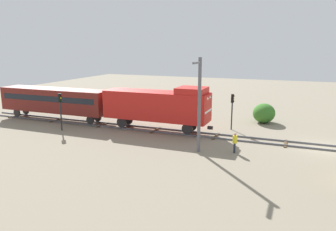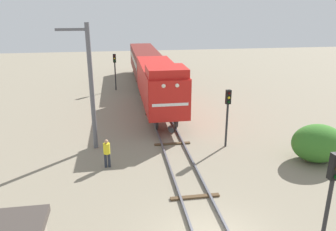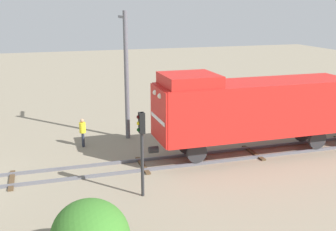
{
  "view_description": "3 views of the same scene",
  "coord_description": "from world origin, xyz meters",
  "px_view_note": "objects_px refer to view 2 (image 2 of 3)",
  "views": [
    {
      "loc": [
        -30.49,
        2.51,
        8.78
      ],
      "look_at": [
        1.15,
        15.24,
        1.47
      ],
      "focal_mm": 35.0,
      "sensor_mm": 36.0,
      "label": 1
    },
    {
      "loc": [
        -3.42,
        -10.06,
        8.76
      ],
      "look_at": [
        0.09,
        12.15,
        1.22
      ],
      "focal_mm": 35.0,
      "sensor_mm": 36.0,
      "label": 2
    },
    {
      "loc": [
        20.09,
        4.84,
        8.21
      ],
      "look_at": [
        -1.11,
        11.44,
        2.34
      ],
      "focal_mm": 45.0,
      "sensor_mm": 36.0,
      "label": 3
    }
  ],
  "objects_px": {
    "locomotive": "(160,83)",
    "worker_by_signal": "(107,151)",
    "traffic_signal_mid": "(228,108)",
    "catenary_mast": "(90,85)",
    "traffic_signal_far": "(115,65)",
    "passenger_car_leading": "(145,61)",
    "traffic_signal_near": "(331,192)"
  },
  "relations": [
    {
      "from": "locomotive",
      "to": "traffic_signal_near",
      "type": "xyz_separation_m",
      "value": [
        3.2,
        -17.7,
        0.3
      ]
    },
    {
      "from": "locomotive",
      "to": "worker_by_signal",
      "type": "xyz_separation_m",
      "value": [
        -4.2,
        -8.82,
        -1.78
      ]
    },
    {
      "from": "worker_by_signal",
      "to": "traffic_signal_mid",
      "type": "bearing_deg",
      "value": 146.94
    },
    {
      "from": "traffic_signal_far",
      "to": "worker_by_signal",
      "type": "xyz_separation_m",
      "value": [
        -0.6,
        -18.32,
        -1.74
      ]
    },
    {
      "from": "traffic_signal_mid",
      "to": "traffic_signal_far",
      "type": "distance_m",
      "value": 17.98
    },
    {
      "from": "worker_by_signal",
      "to": "traffic_signal_far",
      "type": "bearing_deg",
      "value": -137.97
    },
    {
      "from": "locomotive",
      "to": "traffic_signal_far",
      "type": "distance_m",
      "value": 10.16
    },
    {
      "from": "passenger_car_leading",
      "to": "catenary_mast",
      "type": "relative_size",
      "value": 1.78
    },
    {
      "from": "passenger_car_leading",
      "to": "worker_by_signal",
      "type": "relative_size",
      "value": 8.24
    },
    {
      "from": "traffic_signal_near",
      "to": "traffic_signal_far",
      "type": "distance_m",
      "value": 28.05
    },
    {
      "from": "traffic_signal_far",
      "to": "catenary_mast",
      "type": "xyz_separation_m",
      "value": [
        -1.46,
        -15.43,
        1.45
      ]
    },
    {
      "from": "locomotive",
      "to": "passenger_car_leading",
      "type": "xyz_separation_m",
      "value": [
        0.0,
        13.34,
        -0.25
      ]
    },
    {
      "from": "traffic_signal_far",
      "to": "catenary_mast",
      "type": "relative_size",
      "value": 0.5
    },
    {
      "from": "passenger_car_leading",
      "to": "traffic_signal_far",
      "type": "distance_m",
      "value": 5.26
    },
    {
      "from": "worker_by_signal",
      "to": "catenary_mast",
      "type": "relative_size",
      "value": 0.22
    },
    {
      "from": "passenger_car_leading",
      "to": "traffic_signal_near",
      "type": "relative_size",
      "value": 3.16
    },
    {
      "from": "passenger_car_leading",
      "to": "traffic_signal_far",
      "type": "bearing_deg",
      "value": -133.21
    },
    {
      "from": "locomotive",
      "to": "worker_by_signal",
      "type": "relative_size",
      "value": 6.82
    },
    {
      "from": "traffic_signal_far",
      "to": "worker_by_signal",
      "type": "relative_size",
      "value": 2.3
    },
    {
      "from": "traffic_signal_mid",
      "to": "catenary_mast",
      "type": "bearing_deg",
      "value": 172.37
    },
    {
      "from": "locomotive",
      "to": "passenger_car_leading",
      "type": "bearing_deg",
      "value": 90.0
    },
    {
      "from": "locomotive",
      "to": "traffic_signal_far",
      "type": "xyz_separation_m",
      "value": [
        -3.6,
        9.5,
        -0.04
      ]
    },
    {
      "from": "passenger_car_leading",
      "to": "traffic_signal_near",
      "type": "bearing_deg",
      "value": -84.11
    },
    {
      "from": "traffic_signal_far",
      "to": "locomotive",
      "type": "bearing_deg",
      "value": -69.25
    },
    {
      "from": "passenger_car_leading",
      "to": "worker_by_signal",
      "type": "height_order",
      "value": "passenger_car_leading"
    },
    {
      "from": "traffic_signal_far",
      "to": "worker_by_signal",
      "type": "distance_m",
      "value": 18.41
    },
    {
      "from": "locomotive",
      "to": "worker_by_signal",
      "type": "bearing_deg",
      "value": -115.48
    },
    {
      "from": "traffic_signal_near",
      "to": "worker_by_signal",
      "type": "bearing_deg",
      "value": 129.78
    },
    {
      "from": "passenger_car_leading",
      "to": "traffic_signal_mid",
      "type": "distance_m",
      "value": 20.67
    },
    {
      "from": "worker_by_signal",
      "to": "locomotive",
      "type": "bearing_deg",
      "value": -161.57
    },
    {
      "from": "passenger_car_leading",
      "to": "worker_by_signal",
      "type": "bearing_deg",
      "value": -100.74
    },
    {
      "from": "catenary_mast",
      "to": "passenger_car_leading",
      "type": "bearing_deg",
      "value": 75.27
    }
  ]
}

